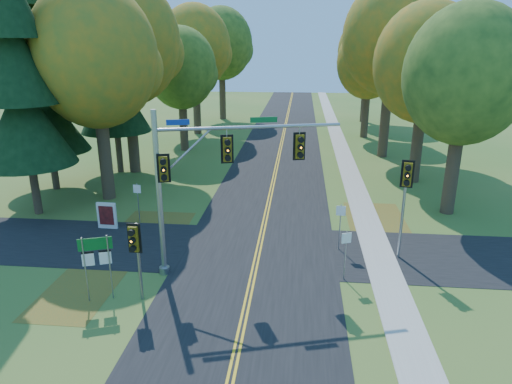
# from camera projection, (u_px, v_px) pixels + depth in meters

# --- Properties ---
(ground) EXTENTS (160.00, 160.00, 0.00)m
(ground) POSITION_uv_depth(u_px,v_px,m) (255.00, 268.00, 22.14)
(ground) COLOR #336021
(ground) RESTS_ON ground
(road_main) EXTENTS (8.00, 160.00, 0.02)m
(road_main) POSITION_uv_depth(u_px,v_px,m) (255.00, 267.00, 22.14)
(road_main) COLOR black
(road_main) RESTS_ON ground
(road_cross) EXTENTS (60.00, 6.00, 0.02)m
(road_cross) POSITION_uv_depth(u_px,v_px,m) (259.00, 250.00, 24.03)
(road_cross) COLOR black
(road_cross) RESTS_ON ground
(centerline_left) EXTENTS (0.10, 160.00, 0.01)m
(centerline_left) POSITION_uv_depth(u_px,v_px,m) (253.00, 267.00, 22.14)
(centerline_left) COLOR gold
(centerline_left) RESTS_ON road_main
(centerline_right) EXTENTS (0.10, 160.00, 0.01)m
(centerline_right) POSITION_uv_depth(u_px,v_px,m) (257.00, 267.00, 22.12)
(centerline_right) COLOR gold
(centerline_right) RESTS_ON road_main
(sidewalk_east) EXTENTS (1.60, 160.00, 0.06)m
(sidewalk_east) POSITION_uv_depth(u_px,v_px,m) (385.00, 273.00, 21.55)
(sidewalk_east) COLOR #9E998E
(sidewalk_east) RESTS_ON ground
(leaf_patch_w_near) EXTENTS (4.00, 6.00, 0.00)m
(leaf_patch_w_near) POSITION_uv_depth(u_px,v_px,m) (151.00, 230.00, 26.52)
(leaf_patch_w_near) COLOR brown
(leaf_patch_w_near) RESTS_ON ground
(leaf_patch_e) EXTENTS (3.50, 8.00, 0.00)m
(leaf_patch_e) POSITION_uv_depth(u_px,v_px,m) (378.00, 226.00, 27.17)
(leaf_patch_e) COLOR brown
(leaf_patch_e) RESTS_ON ground
(leaf_patch_w_far) EXTENTS (3.00, 5.00, 0.00)m
(leaf_patch_w_far) POSITION_uv_depth(u_px,v_px,m) (78.00, 292.00, 20.01)
(leaf_patch_w_far) COLOR brown
(leaf_patch_w_far) RESTS_ON ground
(tree_w_a) EXTENTS (8.00, 8.00, 14.15)m
(tree_w_a) POSITION_uv_depth(u_px,v_px,m) (96.00, 57.00, 29.06)
(tree_w_a) COLOR #38281C
(tree_w_a) RESTS_ON ground
(tree_e_a) EXTENTS (7.20, 7.20, 12.73)m
(tree_e_a) POSITION_uv_depth(u_px,v_px,m) (466.00, 76.00, 26.65)
(tree_e_a) COLOR #38281C
(tree_e_a) RESTS_ON ground
(tree_w_b) EXTENTS (8.60, 8.60, 15.38)m
(tree_w_b) POSITION_uv_depth(u_px,v_px,m) (126.00, 42.00, 35.36)
(tree_w_b) COLOR #38281C
(tree_w_b) RESTS_ON ground
(tree_e_b) EXTENTS (7.60, 7.60, 13.33)m
(tree_e_b) POSITION_uv_depth(u_px,v_px,m) (427.00, 64.00, 33.02)
(tree_e_b) COLOR #38281C
(tree_e_b) RESTS_ON ground
(tree_w_c) EXTENTS (6.80, 6.80, 11.91)m
(tree_w_c) POSITION_uv_depth(u_px,v_px,m) (182.00, 69.00, 43.64)
(tree_w_c) COLOR #38281C
(tree_w_c) RESTS_ON ground
(tree_e_c) EXTENTS (8.80, 8.80, 15.79)m
(tree_e_c) POSITION_uv_depth(u_px,v_px,m) (393.00, 39.00, 40.23)
(tree_e_c) COLOR #38281C
(tree_e_c) RESTS_ON ground
(tree_w_d) EXTENTS (8.20, 8.20, 14.56)m
(tree_w_d) POSITION_uv_depth(u_px,v_px,m) (195.00, 47.00, 51.35)
(tree_w_d) COLOR #38281C
(tree_w_d) RESTS_ON ground
(tree_e_d) EXTENTS (7.00, 7.00, 12.32)m
(tree_e_d) POSITION_uv_depth(u_px,v_px,m) (370.00, 62.00, 49.72)
(tree_e_d) COLOR #38281C
(tree_e_d) RESTS_ON ground
(tree_w_e) EXTENTS (8.40, 8.40, 14.97)m
(tree_w_e) POSITION_uv_depth(u_px,v_px,m) (222.00, 44.00, 61.44)
(tree_w_e) COLOR #38281C
(tree_w_e) RESTS_ON ground
(tree_e_e) EXTENTS (7.80, 7.80, 13.74)m
(tree_e_e) POSITION_uv_depth(u_px,v_px,m) (368.00, 51.00, 59.42)
(tree_e_e) COLOR #38281C
(tree_e_e) RESTS_ON ground
(pine_a) EXTENTS (5.60, 5.60, 19.48)m
(pine_a) POSITION_uv_depth(u_px,v_px,m) (15.00, 64.00, 26.27)
(pine_a) COLOR #38281C
(pine_a) RESTS_ON ground
(pine_b) EXTENTS (5.60, 5.60, 17.31)m
(pine_b) POSITION_uv_depth(u_px,v_px,m) (41.00, 76.00, 31.46)
(pine_b) COLOR #38281C
(pine_b) RESTS_ON ground
(pine_c) EXTENTS (5.60, 5.60, 20.56)m
(pine_c) POSITION_uv_depth(u_px,v_px,m) (109.00, 51.00, 35.42)
(pine_c) COLOR #38281C
(pine_c) RESTS_ON ground
(traffic_mast) EXTENTS (8.24, 2.76, 7.73)m
(traffic_mast) POSITION_uv_depth(u_px,v_px,m) (206.00, 170.00, 20.36)
(traffic_mast) COLOR #94989C
(traffic_mast) RESTS_ON ground
(east_signal_pole) EXTENTS (0.59, 0.69, 5.15)m
(east_signal_pole) POSITION_uv_depth(u_px,v_px,m) (406.00, 185.00, 21.82)
(east_signal_pole) COLOR #92959A
(east_signal_pole) RESTS_ON ground
(ped_signal_pole) EXTENTS (0.56, 0.65, 3.57)m
(ped_signal_pole) POSITION_uv_depth(u_px,v_px,m) (135.00, 244.00, 18.43)
(ped_signal_pole) COLOR gray
(ped_signal_pole) RESTS_ON ground
(route_sign_cluster) EXTENTS (1.29, 0.50, 2.92)m
(route_sign_cluster) POSITION_uv_depth(u_px,v_px,m) (96.00, 256.00, 18.79)
(route_sign_cluster) COLOR gray
(route_sign_cluster) RESTS_ON ground
(info_kiosk) EXTENTS (1.15, 0.23, 1.59)m
(info_kiosk) POSITION_uv_depth(u_px,v_px,m) (107.00, 216.00, 26.55)
(info_kiosk) COLOR silver
(info_kiosk) RESTS_ON ground
(reg_sign_e_north) EXTENTS (0.48, 0.09, 2.53)m
(reg_sign_e_north) POSITION_uv_depth(u_px,v_px,m) (340.00, 219.00, 23.54)
(reg_sign_e_north) COLOR gray
(reg_sign_e_north) RESTS_ON ground
(reg_sign_e_south) EXTENTS (0.45, 0.18, 2.41)m
(reg_sign_e_south) POSITION_uv_depth(u_px,v_px,m) (346.00, 247.00, 20.55)
(reg_sign_e_south) COLOR gray
(reg_sign_e_south) RESTS_ON ground
(reg_sign_w) EXTENTS (0.47, 0.09, 2.46)m
(reg_sign_w) POSITION_uv_depth(u_px,v_px,m) (138.00, 196.00, 27.19)
(reg_sign_w) COLOR gray
(reg_sign_w) RESTS_ON ground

